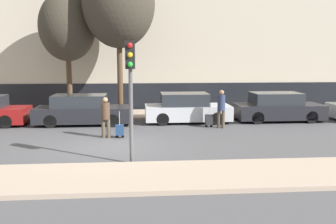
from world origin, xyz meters
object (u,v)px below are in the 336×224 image
Objects in this scene: pedestrian_right at (221,106)px; trolley_left at (120,130)px; parked_car_2 at (187,109)px; parked_car_3 at (278,108)px; parked_car_1 at (83,111)px; traffic_light at (130,77)px; bare_tree_near_crossing at (119,4)px; pedestrian_left at (106,115)px; trolley_right at (209,120)px; bare_tree_down_street at (67,27)px.

trolley_left is at bearing -137.01° from pedestrian_right.
parked_car_2 is 4.59m from parked_car_3.
parked_car_1 is 1.23× the size of traffic_light.
trolley_left is 0.29× the size of traffic_light.
parked_car_1 is 0.57× the size of bare_tree_near_crossing.
pedestrian_left is 1.45× the size of trolley_right.
pedestrian_right is 0.47× the size of traffic_light.
pedestrian_right is 0.22× the size of bare_tree_near_crossing.
parked_car_2 is 7.62m from bare_tree_down_street.
trolley_left is at bearing -62.97° from bare_tree_down_street.
parked_car_3 is 11.59m from bare_tree_down_street.
pedestrian_left reaches higher than trolley_right.
parked_car_2 is at bearing -23.75° from bare_tree_near_crossing.
traffic_light reaches higher than pedestrian_left.
parked_car_1 is 4.98m from parked_car_2.
pedestrian_right reaches higher than pedestrian_left.
pedestrian_right reaches higher than trolley_left.
pedestrian_left is 0.94× the size of pedestrian_right.
trolley_right is 7.40m from bare_tree_near_crossing.
pedestrian_left is 0.44× the size of traffic_light.
pedestrian_right is at bearing 21.20° from trolley_left.
bare_tree_down_street is (-10.60, 2.34, 4.06)m from parked_car_3.
pedestrian_left is 4.90m from trolley_right.
bare_tree_down_street reaches higher than parked_car_3.
bare_tree_down_street is at bearing 151.39° from trolley_right.
bare_tree_near_crossing is 3.08m from bare_tree_down_street.
bare_tree_down_street is (-3.42, 9.38, 2.12)m from traffic_light.
pedestrian_right reaches higher than parked_car_3.
trolley_left is 4.39m from traffic_light.
pedestrian_left is at bearing -157.53° from trolley_right.
parked_car_1 is 7.48m from traffic_light.
parked_car_3 is at bearing 23.35° from trolley_left.
pedestrian_left is at bearing -66.53° from parked_car_1.
bare_tree_near_crossing is (0.38, 4.68, 4.90)m from pedestrian_left.
traffic_light is at bearing -70.70° from parked_car_1.
trolley_right is (5.82, -1.18, -0.32)m from parked_car_1.
bare_tree_down_street is (-6.01, 2.36, 4.06)m from parked_car_2.
parked_car_1 reaches higher than trolley_right.
pedestrian_left is 1.52× the size of trolley_left.
parked_car_2 is 1.13× the size of traffic_light.
traffic_light is 0.57× the size of bare_tree_down_street.
parked_car_2 is 0.52× the size of bare_tree_near_crossing.
trolley_right is 0.31× the size of traffic_light.
traffic_light is at bearing -81.96° from trolley_left.
trolley_left is 0.13× the size of bare_tree_near_crossing.
trolley_left is at bearing -88.05° from bare_tree_near_crossing.
bare_tree_down_street is (-7.36, 3.94, 3.75)m from pedestrian_right.
trolley_right is 0.14× the size of bare_tree_near_crossing.
trolley_right is at bearing -34.41° from bare_tree_near_crossing.
parked_car_3 is at bearing 20.36° from trolley_right.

